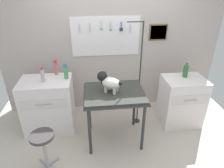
{
  "coord_description": "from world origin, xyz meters",
  "views": [
    {
      "loc": [
        -0.4,
        -2.19,
        2.28
      ],
      "look_at": [
        -0.11,
        0.28,
        0.99
      ],
      "focal_mm": 31.72,
      "sensor_mm": 36.0,
      "label": 1
    }
  ],
  "objects_px": {
    "grooming_arm": "(139,80)",
    "counter_left": "(49,105)",
    "grooming_table": "(114,97)",
    "soda_bottle": "(186,71)",
    "cabinet_right": "(181,101)",
    "dog": "(108,82)",
    "stool": "(43,142)",
    "pump_bottle_white": "(66,72)"
  },
  "relations": [
    {
      "from": "grooming_arm",
      "to": "counter_left",
      "type": "distance_m",
      "value": 1.55
    },
    {
      "from": "grooming_table",
      "to": "soda_bottle",
      "type": "height_order",
      "value": "soda_bottle"
    },
    {
      "from": "cabinet_right",
      "to": "soda_bottle",
      "type": "relative_size",
      "value": 3.53
    },
    {
      "from": "grooming_table",
      "to": "grooming_arm",
      "type": "relative_size",
      "value": 0.5
    },
    {
      "from": "dog",
      "to": "stool",
      "type": "bearing_deg",
      "value": -151.08
    },
    {
      "from": "cabinet_right",
      "to": "soda_bottle",
      "type": "distance_m",
      "value": 0.55
    },
    {
      "from": "stool",
      "to": "soda_bottle",
      "type": "relative_size",
      "value": 2.35
    },
    {
      "from": "grooming_table",
      "to": "cabinet_right",
      "type": "xyz_separation_m",
      "value": [
        1.21,
        0.29,
        -0.34
      ]
    },
    {
      "from": "grooming_table",
      "to": "counter_left",
      "type": "bearing_deg",
      "value": 159.19
    },
    {
      "from": "counter_left",
      "to": "stool",
      "type": "bearing_deg",
      "value": -85.42
    },
    {
      "from": "dog",
      "to": "pump_bottle_white",
      "type": "xyz_separation_m",
      "value": [
        -0.63,
        0.41,
        -0.0
      ]
    },
    {
      "from": "cabinet_right",
      "to": "pump_bottle_white",
      "type": "bearing_deg",
      "value": 175.65
    },
    {
      "from": "grooming_arm",
      "to": "pump_bottle_white",
      "type": "bearing_deg",
      "value": 177.01
    },
    {
      "from": "dog",
      "to": "cabinet_right",
      "type": "height_order",
      "value": "dog"
    },
    {
      "from": "stool",
      "to": "soda_bottle",
      "type": "xyz_separation_m",
      "value": [
        2.21,
        0.85,
        0.51
      ]
    },
    {
      "from": "dog",
      "to": "counter_left",
      "type": "relative_size",
      "value": 0.42
    },
    {
      "from": "grooming_table",
      "to": "counter_left",
      "type": "xyz_separation_m",
      "value": [
        -1.05,
        0.4,
        -0.32
      ]
    },
    {
      "from": "stool",
      "to": "dog",
      "type": "bearing_deg",
      "value": 28.92
    },
    {
      "from": "grooming_table",
      "to": "counter_left",
      "type": "height_order",
      "value": "counter_left"
    },
    {
      "from": "dog",
      "to": "cabinet_right",
      "type": "bearing_deg",
      "value": 11.68
    },
    {
      "from": "grooming_arm",
      "to": "cabinet_right",
      "type": "height_order",
      "value": "grooming_arm"
    },
    {
      "from": "cabinet_right",
      "to": "counter_left",
      "type": "bearing_deg",
      "value": 177.27
    },
    {
      "from": "dog",
      "to": "soda_bottle",
      "type": "distance_m",
      "value": 1.36
    },
    {
      "from": "grooming_table",
      "to": "pump_bottle_white",
      "type": "relative_size",
      "value": 3.46
    },
    {
      "from": "counter_left",
      "to": "stool",
      "type": "height_order",
      "value": "counter_left"
    },
    {
      "from": "grooming_arm",
      "to": "dog",
      "type": "relative_size",
      "value": 4.67
    },
    {
      "from": "counter_left",
      "to": "pump_bottle_white",
      "type": "xyz_separation_m",
      "value": [
        0.34,
        0.04,
        0.56
      ]
    },
    {
      "from": "cabinet_right",
      "to": "grooming_arm",
      "type": "bearing_deg",
      "value": 173.56
    },
    {
      "from": "stool",
      "to": "pump_bottle_white",
      "type": "height_order",
      "value": "pump_bottle_white"
    },
    {
      "from": "stool",
      "to": "soda_bottle",
      "type": "height_order",
      "value": "soda_bottle"
    },
    {
      "from": "grooming_arm",
      "to": "stool",
      "type": "distance_m",
      "value": 1.71
    },
    {
      "from": "grooming_arm",
      "to": "counter_left",
      "type": "relative_size",
      "value": 1.97
    },
    {
      "from": "cabinet_right",
      "to": "stool",
      "type": "height_order",
      "value": "cabinet_right"
    },
    {
      "from": "grooming_table",
      "to": "grooming_arm",
      "type": "height_order",
      "value": "grooming_arm"
    },
    {
      "from": "grooming_table",
      "to": "soda_bottle",
      "type": "bearing_deg",
      "value": 16.94
    },
    {
      "from": "soda_bottle",
      "to": "pump_bottle_white",
      "type": "bearing_deg",
      "value": 178.17
    },
    {
      "from": "counter_left",
      "to": "cabinet_right",
      "type": "xyz_separation_m",
      "value": [
        2.26,
        -0.11,
        -0.02
      ]
    },
    {
      "from": "cabinet_right",
      "to": "soda_bottle",
      "type": "bearing_deg",
      "value": 74.77
    },
    {
      "from": "dog",
      "to": "grooming_arm",
      "type": "bearing_deg",
      "value": 33.21
    },
    {
      "from": "counter_left",
      "to": "soda_bottle",
      "type": "relative_size",
      "value": 3.71
    },
    {
      "from": "pump_bottle_white",
      "to": "dog",
      "type": "bearing_deg",
      "value": -33.26
    },
    {
      "from": "dog",
      "to": "grooming_table",
      "type": "bearing_deg",
      "value": -16.12
    }
  ]
}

